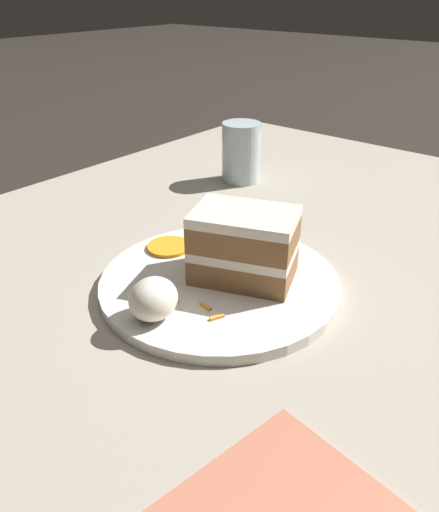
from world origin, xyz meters
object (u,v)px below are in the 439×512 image
at_px(cake_slice, 244,245).
at_px(drinking_glass, 241,156).
at_px(plate, 219,282).
at_px(orange_garnish, 169,247).
at_px(cream_dollop, 153,299).

height_order(cake_slice, drinking_glass, drinking_glass).
bearing_deg(drinking_glass, plate, -146.26).
bearing_deg(plate, drinking_glass, 33.74).
height_order(orange_garnish, drinking_glass, drinking_glass).
bearing_deg(cream_dollop, plate, -1.11).
bearing_deg(cream_dollop, orange_garnish, 39.34).
distance_m(plate, drinking_glass, 0.34).
distance_m(cream_dollop, orange_garnish, 0.14).
distance_m(cream_dollop, drinking_glass, 0.42).
xyz_separation_m(cake_slice, drinking_glass, (0.26, 0.21, -0.01)).
relative_size(cream_dollop, orange_garnish, 0.96).
height_order(cake_slice, cream_dollop, cake_slice).
relative_size(plate, orange_garnish, 5.07).
relative_size(cake_slice, cream_dollop, 2.55).
relative_size(cake_slice, drinking_glass, 1.30).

